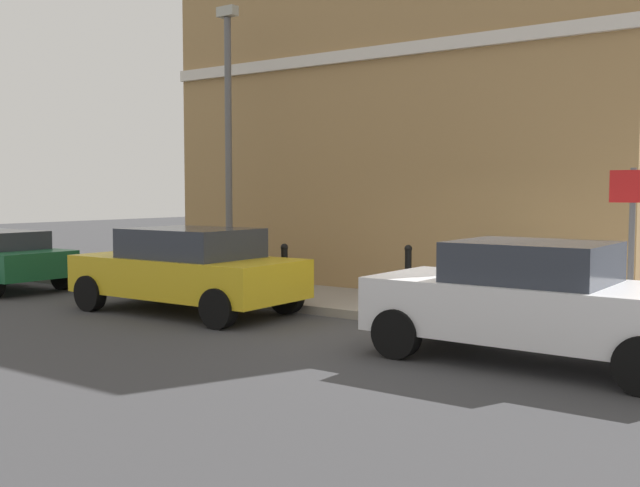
# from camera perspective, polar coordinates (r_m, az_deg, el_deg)

# --- Properties ---
(ground) EXTENTS (80.00, 80.00, 0.00)m
(ground) POSITION_cam_1_polar(r_m,az_deg,el_deg) (10.89, 8.63, -7.34)
(ground) COLOR #38383A
(sidewalk) EXTENTS (2.41, 30.00, 0.15)m
(sidewalk) POSITION_cam_1_polar(r_m,az_deg,el_deg) (15.93, -7.65, -3.44)
(sidewalk) COLOR gray
(sidewalk) RESTS_ON ground
(corner_building) EXTENTS (6.75, 10.24, 7.55)m
(corner_building) POSITION_cam_1_polar(r_m,az_deg,el_deg) (17.98, 9.25, 9.22)
(corner_building) COLOR #9E7A4C
(corner_building) RESTS_ON ground
(car_white) EXTENTS (1.94, 4.10, 1.51)m
(car_white) POSITION_cam_1_polar(r_m,az_deg,el_deg) (9.70, 16.01, -4.20)
(car_white) COLOR silver
(car_white) RESTS_ON ground
(car_yellow) EXTENTS (2.02, 4.19, 1.49)m
(car_yellow) POSITION_cam_1_polar(r_m,az_deg,el_deg) (13.30, -10.05, -1.89)
(car_yellow) COLOR gold
(car_yellow) RESTS_ON ground
(utility_cabinet) EXTENTS (0.46, 0.61, 1.15)m
(utility_cabinet) POSITION_cam_1_polar(r_m,az_deg,el_deg) (12.45, 13.88, -2.80)
(utility_cabinet) COLOR #1E4C28
(utility_cabinet) RESTS_ON sidewalk
(bollard_near_cabinet) EXTENTS (0.14, 0.14, 1.04)m
(bollard_near_cabinet) POSITION_cam_1_polar(r_m,az_deg,el_deg) (13.30, 6.74, -2.17)
(bollard_near_cabinet) COLOR black
(bollard_near_cabinet) RESTS_ON sidewalk
(bollard_far_kerb) EXTENTS (0.14, 0.14, 1.04)m
(bollard_far_kerb) POSITION_cam_1_polar(r_m,az_deg,el_deg) (13.53, -2.73, -2.05)
(bollard_far_kerb) COLOR black
(bollard_far_kerb) RESTS_ON sidewalk
(street_sign) EXTENTS (0.08, 0.60, 2.30)m
(street_sign) POSITION_cam_1_polar(r_m,az_deg,el_deg) (10.97, 22.69, 1.23)
(street_sign) COLOR #59595B
(street_sign) RESTS_ON sidewalk
(lamppost) EXTENTS (0.20, 0.44, 5.72)m
(lamppost) POSITION_cam_1_polar(r_m,az_deg,el_deg) (15.60, -7.00, 8.29)
(lamppost) COLOR #59595B
(lamppost) RESTS_ON sidewalk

